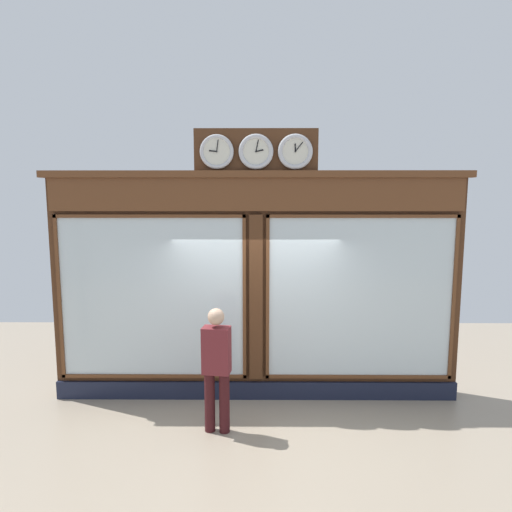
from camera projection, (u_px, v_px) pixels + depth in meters
The scene contains 2 objects.
shop_facade at pixel (256, 285), 6.75m from camera, with size 6.33×0.42×4.11m.
pedestrian at pixel (217, 365), 5.77m from camera, with size 0.39×0.27×1.69m.
Camera 1 is at (-0.05, 6.51, 3.11)m, focal length 30.79 mm.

